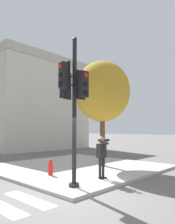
{
  "coord_description": "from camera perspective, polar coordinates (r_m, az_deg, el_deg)",
  "views": [
    {
      "loc": [
        -4.92,
        -5.2,
        2.09
      ],
      "look_at": [
        1.15,
        0.46,
        2.76
      ],
      "focal_mm": 35.0,
      "sensor_mm": 36.0,
      "label": 1
    }
  ],
  "objects": [
    {
      "name": "fire_hydrant",
      "position": [
        9.89,
        -9.62,
        -14.04
      ],
      "size": [
        0.2,
        0.26,
        0.68
      ],
      "color": "red",
      "rests_on": "sidewalk_corner"
    },
    {
      "name": "traffic_signal_pole",
      "position": [
        7.76,
        -4.09,
        4.47
      ],
      "size": [
        0.81,
        1.23,
        5.33
      ],
      "color": "black",
      "rests_on": "sidewalk_corner"
    },
    {
      "name": "street_tree",
      "position": [
        12.28,
        3.87,
        5.31
      ],
      "size": [
        3.08,
        3.08,
        5.79
      ],
      "color": "brown",
      "rests_on": "sidewalk_corner"
    },
    {
      "name": "building_right",
      "position": [
        26.66,
        -15.58,
        1.74
      ],
      "size": [
        10.58,
        10.53,
        9.87
      ],
      "color": "beige",
      "rests_on": "ground_plane"
    },
    {
      "name": "person_photographer",
      "position": [
        9.04,
        3.74,
        -10.64
      ],
      "size": [
        0.5,
        0.53,
        1.68
      ],
      "color": "black",
      "rests_on": "sidewalk_corner"
    },
    {
      "name": "ground_plane",
      "position": [
        7.45,
        -3.69,
        -20.89
      ],
      "size": [
        160.0,
        160.0,
        0.0
      ],
      "primitive_type": "plane",
      "color": "slate"
    },
    {
      "name": "sidewalk_corner",
      "position": [
        12.27,
        -2.99,
        -14.11
      ],
      "size": [
        8.0,
        8.0,
        0.12
      ],
      "color": "#BCB7AD",
      "rests_on": "ground_plane"
    }
  ]
}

